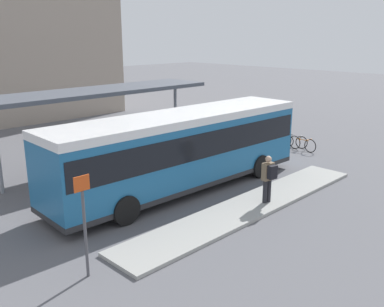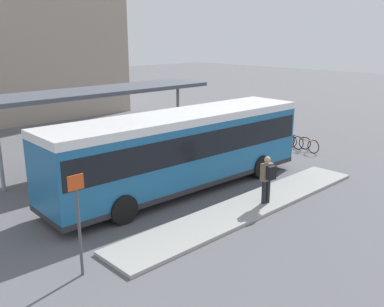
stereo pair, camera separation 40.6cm
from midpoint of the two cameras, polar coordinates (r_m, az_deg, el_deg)
name	(u,v)px [view 2 (the right image)]	position (r m, az deg, el deg)	size (l,w,h in m)	color
ground_plane	(182,189)	(17.72, -0.70, -4.82)	(120.00, 120.00, 0.00)	#5B5B60
curb_island	(249,207)	(16.03, 8.34, -7.02)	(11.99, 1.80, 0.12)	#9E9E99
city_bus	(182,146)	(17.16, -0.70, 1.02)	(11.73, 2.94, 3.19)	#1E6093
pedestrian_waiting	(267,177)	(15.93, 10.76, -3.09)	(0.48, 0.52, 1.80)	#232328
bicycle_orange	(306,144)	(24.21, 15.37, 1.16)	(0.48, 1.77, 0.77)	black
bicycle_white	(297,142)	(24.82, 14.25, 1.55)	(0.48, 1.67, 0.73)	black
bicycle_red	(285,140)	(25.17, 12.75, 1.78)	(0.48, 1.55, 0.67)	black
bicycle_blue	(273,138)	(25.49, 11.24, 2.10)	(0.48, 1.69, 0.73)	black
station_shelter	(100,92)	(20.27, -11.55, 8.00)	(11.26, 2.73, 3.76)	#4C515B
platform_sign	(79,221)	(11.44, -13.89, -8.71)	(0.44, 0.08, 2.80)	#4C4C51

